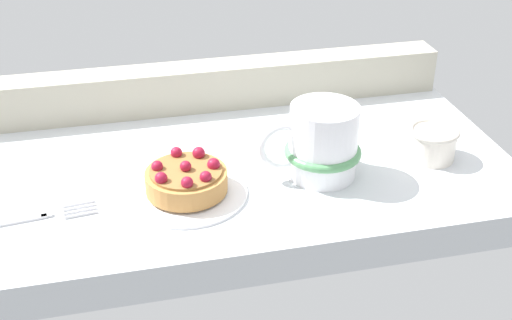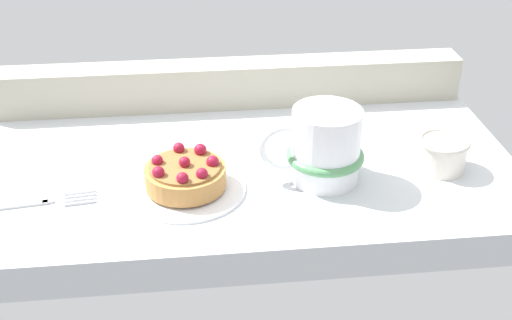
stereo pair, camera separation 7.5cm
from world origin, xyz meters
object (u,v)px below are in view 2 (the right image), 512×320
object	(u,v)px
dessert_plate	(186,188)
dessert_fork	(24,204)
raspberry_tart	(185,174)
sugar_bowl	(442,153)
coffee_mug	(324,147)

from	to	relation	value
dessert_plate	dessert_fork	xyz separation A→B (cm)	(-17.83, -1.29, -0.01)
raspberry_tart	sugar_bowl	bearing A→B (deg)	2.89
dessert_fork	dessert_plate	bearing A→B (deg)	4.13
raspberry_tart	sugar_bowl	distance (cm)	30.66
coffee_mug	dessert_fork	distance (cm)	34.14
dessert_plate	sugar_bowl	distance (cm)	30.73
dessert_plate	coffee_mug	size ratio (longest dim) A/B	1.11
sugar_bowl	coffee_mug	bearing A→B (deg)	-177.16
dessert_plate	coffee_mug	world-z (taller)	coffee_mug
dessert_plate	raspberry_tart	distance (cm)	1.79
raspberry_tart	sugar_bowl	world-z (taller)	raspberry_tart
coffee_mug	dessert_fork	bearing A→B (deg)	-176.43
dessert_plate	coffee_mug	xyz separation A→B (cm)	(16.02, 0.82, 3.97)
dessert_fork	sugar_bowl	bearing A→B (deg)	3.35
raspberry_tart	dessert_fork	size ratio (longest dim) A/B	0.57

